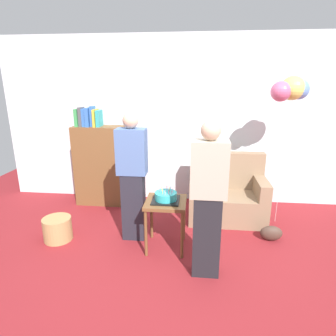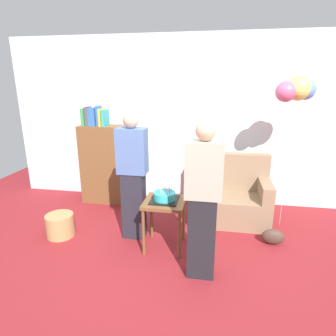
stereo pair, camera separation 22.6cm
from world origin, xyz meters
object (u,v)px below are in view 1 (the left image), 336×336
Objects in this scene: bookshelf at (100,163)px; person_blowing_candles at (133,177)px; side_table at (166,208)px; couch at (227,196)px; balloon_bunch at (291,89)px; person_holding_cake at (208,201)px; birthday_cake at (166,197)px; wicker_basket at (58,229)px; handbag at (271,233)px.

person_blowing_candles is at bearing -53.30° from bookshelf.
couch is at bearing 48.55° from side_table.
balloon_bunch is at bearing 29.02° from side_table.
birthday_cake is at bearing -42.68° from person_holding_cake.
person_blowing_candles is 4.53× the size of wicker_basket.
bookshelf reaches higher than couch.
side_table is 1.72× the size of wicker_basket.
person_blowing_candles is 1.12m from person_holding_cake.
bookshelf is 2.42m from person_holding_cake.
side_table is 2.21× the size of handbag.
couch is at bearing 174.83° from balloon_bunch.
side_table is at bearing -167.57° from handbag.
balloon_bunch is at bearing 15.63° from wicker_basket.
couch is at bearing 21.83° from wicker_basket.
handbag is (0.52, -0.63, -0.24)m from couch.
handbag is at bearing 5.53° from wicker_basket.
person_holding_cake is at bearing -45.12° from bookshelf.
handbag is at bearing -20.68° from bookshelf.
person_blowing_candles is 0.80× the size of balloon_bunch.
wicker_basket is 2.76m from handbag.
balloon_bunch reaches higher than birthday_cake.
wicker_basket is 1.29× the size of handbag.
couch is 2.41m from wicker_basket.
person_holding_cake reaches higher than side_table.
side_table reaches higher than wicker_basket.
balloon_bunch is at bearing 29.02° from birthday_cake.
handbag is at bearing -138.30° from person_holding_cake.
balloon_bunch is (1.98, 0.66, 1.05)m from person_blowing_candles.
side_table reaches higher than handbag.
wicker_basket is at bearing 178.85° from side_table.
person_blowing_candles reaches higher than side_table.
couch is at bearing -103.03° from person_holding_cake.
birthday_cake is at bearing -1.15° from wicker_basket.
person_holding_cake is at bearing -129.30° from balloon_bunch.
birthday_cake reaches higher than handbag.
person_holding_cake is at bearing -43.60° from birthday_cake.
bookshelf is 1.78m from side_table.
bookshelf is at bearing 171.59° from balloon_bunch.
birthday_cake is (-0.81, -0.92, 0.33)m from couch.
birthday_cake is 2.14m from balloon_bunch.
bookshelf is 5.77× the size of handbag.
person_holding_cake is (0.91, -0.64, 0.00)m from person_blowing_candles.
balloon_bunch is at bearing 16.70° from person_blowing_candles.
handbag is (1.34, 0.29, -0.57)m from birthday_cake.
person_holding_cake reaches higher than handbag.
couch is 0.54× the size of balloon_bunch.
couch is 1.70m from balloon_bunch.
balloon_bunch is (2.95, 0.83, 1.73)m from wicker_basket.
bookshelf is at bearing 134.32° from side_table.
couch is 2.11m from bookshelf.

